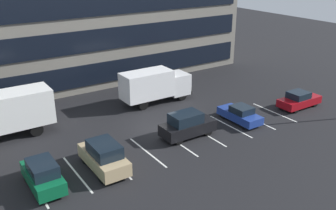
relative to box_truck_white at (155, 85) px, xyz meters
name	(u,v)px	position (x,y,z in m)	size (l,w,h in m)	color
ground_plane	(157,129)	(-3.13, -5.38, -1.90)	(120.00, 120.00, 0.00)	black
lot_markings	(178,143)	(-3.13, -8.48, -1.90)	(22.54, 5.40, 0.01)	silver
box_truck_white	(155,85)	(0.00, 0.00, 0.00)	(7.29, 2.42, 3.38)	white
box_truck_yellow	(3,113)	(-14.24, 0.09, 0.21)	(8.09, 2.68, 3.75)	yellow
sedan_maroon	(299,100)	(11.08, -8.84, -1.14)	(4.49, 1.88, 1.61)	maroon
sedan_navy	(240,114)	(3.86, -8.20, -1.19)	(1.77, 4.22, 1.51)	navy
suv_tan	(104,156)	(-9.67, -8.94, -0.88)	(1.98, 4.67, 2.11)	tan
suv_black	(187,125)	(-1.79, -7.93, -0.90)	(4.61, 1.95, 2.08)	black
suv_forest	(43,175)	(-13.87, -8.80, -0.98)	(1.80, 4.25, 1.92)	#0C5933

